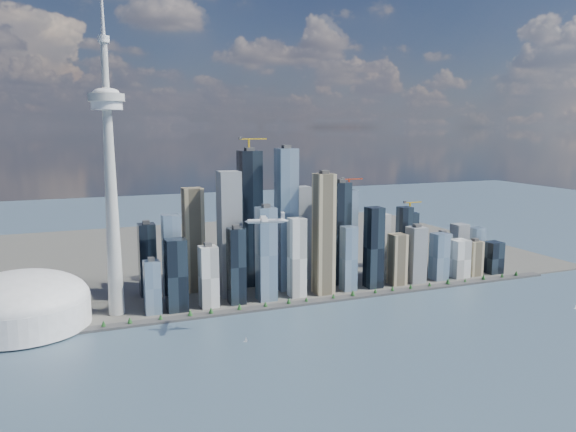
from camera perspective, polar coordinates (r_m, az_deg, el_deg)
name	(u,v)px	position (r m, az deg, el deg)	size (l,w,h in m)	color
ground	(369,359)	(788.84, 8.19, -14.15)	(4000.00, 4000.00, 0.00)	#374F60
seawall	(297,304)	(998.42, 0.96, -8.90)	(1100.00, 22.00, 4.00)	#383838
land	(228,252)	(1410.18, -6.11, -3.65)	(1400.00, 900.00, 3.00)	#4C4C47
shoreline_trees	(297,300)	(996.36, 0.96, -8.53)	(960.53, 7.20, 8.80)	#3F2D1E
skyscraper_cluster	(309,243)	(1075.90, 2.12, -2.74)	(736.00, 142.00, 288.18)	black
needle_tower	(110,174)	(941.80, -17.62, 4.13)	(56.00, 56.00, 550.50)	#AFAEA9
dome_stadium	(22,304)	(967.74, -25.39, -8.06)	(200.00, 200.00, 86.00)	silver
airplane	(266,221)	(806.47, -2.20, -0.46)	(62.53, 55.79, 15.48)	silver
sailboat_west	(246,340)	(837.91, -4.31, -12.45)	(6.15, 3.24, 8.60)	white
sailboat_east	(576,307)	(1097.63, 27.18, -8.23)	(5.90, 1.79, 8.19)	white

